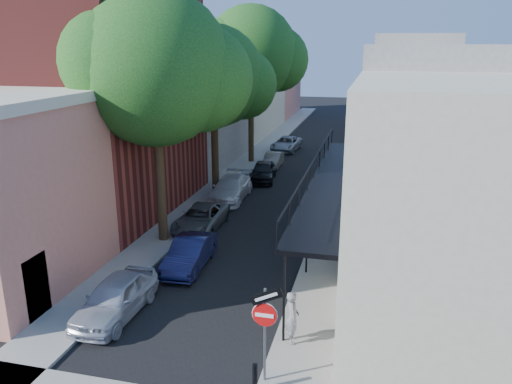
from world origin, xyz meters
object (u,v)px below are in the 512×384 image
Objects in this scene: parked_car_a at (115,298)px; parked_car_c at (201,218)px; oak_mid at (221,79)px; parked_car_f at (273,160)px; pedestrian at (292,317)px; parked_car_e at (263,171)px; parked_car_g at (286,144)px; parked_car_d at (231,188)px; parked_car_b at (190,254)px; sign_post at (265,319)px; bollard at (255,378)px; oak_near at (166,71)px; oak_far at (258,55)px.

parked_car_a reaches higher than parked_car_c.
parked_car_a is at bearing -86.86° from oak_mid.
parked_car_f is 23.41m from pedestrian.
parked_car_e is 0.89× the size of parked_car_g.
oak_mid is 6.50m from parked_car_d.
parked_car_e is at bearing 63.79° from oak_mid.
parked_car_b is 4.50m from parked_car_c.
bollard is at bearing -108.56° from sign_post.
oak_mid reaches higher than pedestrian.
parked_car_e is 3.97m from parked_car_f.
parked_car_g is (1.51, 13.96, -6.44)m from oak_mid.
parked_car_f is (1.58, 15.53, -7.32)m from oak_near.
parked_car_c is at bearing -82.62° from oak_mid.
parked_car_d is at bearing 90.18° from parked_car_c.
parked_car_f is (0.82, 8.60, -0.13)m from parked_car_d.
parked_car_c is 1.10× the size of parked_car_e.
parked_car_f is at bearing 100.71° from bollard.
oak_mid is 15.45m from parked_car_g.
oak_far is (-6.35, 26.77, 7.74)m from bollard.
parked_car_b reaches higher than parked_car_c.
parked_car_b is (1.90, -10.68, -6.42)m from oak_mid.
oak_near is at bearing 122.03° from parked_car_b.
parked_car_b is 2.27× the size of pedestrian.
parked_car_a is 4.38m from parked_car_b.
sign_post reaches higher than parked_car_g.
parked_car_c is at bearing -101.78° from parked_car_e.
sign_post reaches higher than parked_car_d.
oak_near is at bearing 28.07° from pedestrian.
oak_near reaches higher than parked_car_c.
sign_post is 0.68× the size of parked_car_g.
parked_car_f reaches higher than bollard.
oak_near reaches higher than pedestrian.
oak_near reaches higher than parked_car_e.
oak_near is 10.03m from parked_car_a.
oak_near is 2.97× the size of parked_car_b.
parked_car_e is at bearing 102.31° from bollard.
sign_post is 0.29× the size of oak_mid.
sign_post is 31.66m from parked_car_g.
pedestrian reaches higher than parked_car_f.
parked_car_a is 18.54m from parked_car_e.
parked_car_a is at bearing -93.33° from parked_car_f.
bollard is 0.07× the size of oak_near.
parked_car_c is (0.82, -6.32, -6.46)m from oak_mid.
parked_car_c is at bearing 101.70° from parked_car_b.
oak_near reaches higher than parked_car_b.
oak_mid is 12.61m from parked_car_b.
parked_car_f is 0.77× the size of parked_car_g.
parked_car_d is at bearing -85.72° from oak_far.
oak_far reaches higher than sign_post.
sign_post is 12.77m from oak_near.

